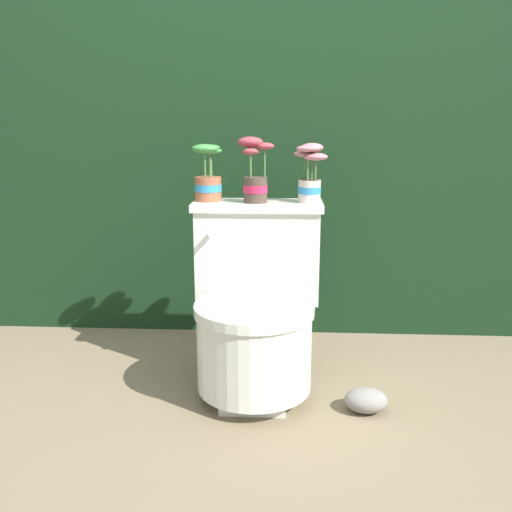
{
  "coord_description": "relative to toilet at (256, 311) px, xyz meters",
  "views": [
    {
      "loc": [
        0.02,
        -1.89,
        1.02
      ],
      "look_at": [
        -0.09,
        0.17,
        0.52
      ],
      "focal_mm": 40.0,
      "sensor_mm": 36.0,
      "label": 1
    }
  ],
  "objects": [
    {
      "name": "garden_stone",
      "position": [
        0.4,
        -0.16,
        -0.27
      ],
      "size": [
        0.15,
        0.12,
        0.08
      ],
      "color": "gray",
      "rests_on": "ground"
    },
    {
      "name": "potted_plant_left",
      "position": [
        -0.19,
        0.16,
        0.48
      ],
      "size": [
        0.11,
        0.12,
        0.22
      ],
      "color": "#9E5638",
      "rests_on": "toilet"
    },
    {
      "name": "potted_plant_midleft",
      "position": [
        -0.01,
        0.14,
        0.49
      ],
      "size": [
        0.14,
        0.1,
        0.25
      ],
      "color": "#47382D",
      "rests_on": "toilet"
    },
    {
      "name": "ground_plane",
      "position": [
        0.09,
        -0.14,
        -0.31
      ],
      "size": [
        12.0,
        12.0,
        0.0
      ],
      "primitive_type": "plane",
      "color": "#75664C"
    },
    {
      "name": "toilet",
      "position": [
        0.0,
        0.0,
        0.0
      ],
      "size": [
        0.5,
        0.56,
        0.7
      ],
      "color": "silver",
      "rests_on": "ground"
    },
    {
      "name": "potted_plant_middle",
      "position": [
        0.2,
        0.15,
        0.5
      ],
      "size": [
        0.13,
        0.1,
        0.22
      ],
      "color": "beige",
      "rests_on": "toilet"
    },
    {
      "name": "hedge_backdrop",
      "position": [
        0.09,
        0.96,
        0.58
      ],
      "size": [
        3.95,
        0.72,
        1.79
      ],
      "color": "black",
      "rests_on": "ground"
    }
  ]
}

